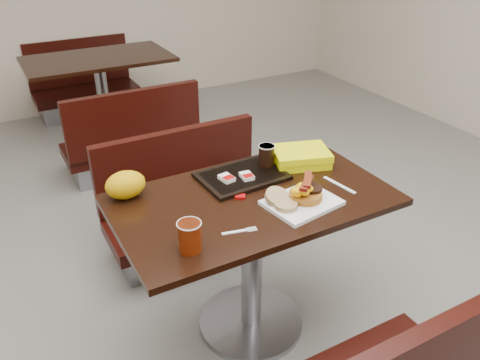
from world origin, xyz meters
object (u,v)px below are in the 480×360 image
bench_near_n (192,200)px  coffee_cup_far (267,156)px  pancake_stack (305,195)px  hashbrown_sleeve_left (227,178)px  platter (302,203)px  knife (339,185)px  bench_far_n (85,80)px  clamshell (301,157)px  paper_bag (125,185)px  bench_far_s (128,129)px  coffee_cup_near (190,237)px  hashbrown_sleeve_right (247,176)px  table_far (103,100)px  table_near (252,265)px  fork (234,232)px  tray (242,176)px

bench_near_n → coffee_cup_far: size_ratio=9.79×
pancake_stack → hashbrown_sleeve_left: bearing=126.1°
platter → coffee_cup_far: 0.36m
knife → bench_far_n: bearing=178.1°
clamshell → paper_bag: paper_bag is taller
bench_far_s → coffee_cup_far: bearing=-83.6°
coffee_cup_near → knife: coffee_cup_near is taller
bench_far_n → clamshell: bearing=-83.3°
hashbrown_sleeve_left → paper_bag: bearing=157.9°
bench_far_s → knife: bearing=-78.8°
hashbrown_sleeve_right → clamshell: size_ratio=0.26×
bench_near_n → knife: knife is taller
hashbrown_sleeve_right → hashbrown_sleeve_left: bearing=169.6°
knife → pancake_stack: bearing=-87.9°
pancake_stack → hashbrown_sleeve_left: pancake_stack is taller
table_far → hashbrown_sleeve_left: size_ratio=16.78×
table_near → table_far: 2.60m
bench_far_n → pancake_stack: bearing=-87.1°
coffee_cup_near → hashbrown_sleeve_left: bearing=47.5°
table_near → hashbrown_sleeve_right: hashbrown_sleeve_right is taller
table_near → coffee_cup_far: size_ratio=11.75×
bench_far_n → knife: (0.40, -3.40, 0.39)m
table_far → clamshell: bearing=-81.4°
bench_far_s → coffee_cup_near: 2.20m
table_far → bench_far_n: (0.00, 0.70, -0.02)m
knife → paper_bag: bearing=-121.2°
hashbrown_sleeve_right → clamshell: clamshell is taller
pancake_stack → fork: bearing=-171.6°
pancake_stack → knife: bearing=10.7°
clamshell → tray: bearing=-163.1°
platter → hashbrown_sleeve_right: size_ratio=4.23×
coffee_cup_near → paper_bag: paper_bag is taller
pancake_stack → tray: (-0.13, 0.31, -0.02)m
bench_near_n → hashbrown_sleeve_right: bearing=-85.4°
bench_far_s → table_near: bearing=-90.0°
coffee_cup_far → pancake_stack: bearing=-92.5°
hashbrown_sleeve_right → table_far: bearing=97.0°
bench_near_n → clamshell: clamshell is taller
bench_near_n → tray: (0.04, -0.53, 0.40)m
bench_far_n → hashbrown_sleeve_left: (-0.04, -3.14, 0.42)m
coffee_cup_far → clamshell: coffee_cup_far is taller
bench_near_n → platter: 0.95m
platter → tray: 0.34m
bench_far_n → coffee_cup_near: coffee_cup_near is taller
platter → knife: (0.24, 0.05, -0.01)m
fork → hashbrown_sleeve_right: hashbrown_sleeve_right is taller
table_near → coffee_cup_near: 0.62m
hashbrown_sleeve_right → pancake_stack: bearing=-58.8°
table_far → coffee_cup_near: (-0.39, -2.82, 0.43)m
platter → coffee_cup_near: size_ratio=2.47×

